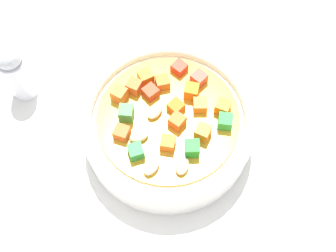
{
  "coord_description": "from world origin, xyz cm",
  "views": [
    {
      "loc": [
        15.41,
        14.24,
        44.14
      ],
      "look_at": [
        0.0,
        0.0,
        2.59
      ],
      "focal_mm": 45.15,
      "sensor_mm": 36.0,
      "label": 1
    }
  ],
  "objects": [
    {
      "name": "pepper_shaker",
      "position": [
        7.25,
        -16.92,
        4.01
      ],
      "size": [
        3.09,
        3.09,
        8.09
      ],
      "color": "silver",
      "rests_on": "ground_plane"
    },
    {
      "name": "soup_bowl_main",
      "position": [
        -0.0,
        -0.0,
        2.92
      ],
      "size": [
        18.91,
        18.91,
        6.43
      ],
      "color": "white",
      "rests_on": "ground_plane"
    },
    {
      "name": "ground_plane",
      "position": [
        0.0,
        0.0,
        -1.0
      ],
      "size": [
        140.0,
        140.0,
        2.0
      ],
      "primitive_type": "cube",
      "color": "silver"
    }
  ]
}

